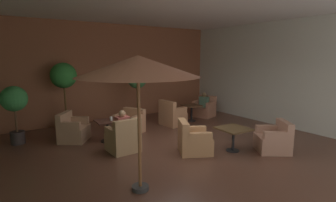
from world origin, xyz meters
TOP-DOWN VIEW (x-y plane):
  - ground_plane at (0.00, 0.00)m, footprint 9.11×8.70m
  - wall_back_brick at (0.00, 4.31)m, footprint 9.11×0.08m
  - wall_right_plain at (4.52, 0.00)m, footprint 0.08×8.70m
  - ceiling_slab at (0.00, 0.00)m, footprint 9.11×8.70m
  - cafe_table_front_left at (-1.29, 1.68)m, footprint 0.69×0.69m
  - armchair_front_left_north at (-0.36, 2.13)m, footprint 1.05×1.07m
  - armchair_front_left_east at (-2.12, 2.29)m, footprint 1.06×1.08m
  - armchair_front_left_south at (-1.26, 0.65)m, footprint 0.75×0.77m
  - cafe_table_front_right at (1.14, -0.94)m, footprint 0.80×0.80m
  - armchair_front_right_north at (0.19, -0.45)m, footprint 1.05×1.03m
  - armchair_front_right_east at (2.00, -1.55)m, footprint 1.07×1.07m
  - cafe_table_mid_center at (2.32, 2.24)m, footprint 0.67×0.67m
  - armchair_mid_center_north at (1.33, 2.13)m, footprint 0.79×0.88m
  - armchair_mid_center_east at (3.27, 2.55)m, footprint 0.92×0.96m
  - patio_umbrella_tall_red at (-1.86, -1.39)m, footprint 2.16×2.16m
  - potted_tree_left_corner at (0.37, 2.97)m, footprint 0.69×0.69m
  - potted_tree_mid_left at (-3.50, 2.90)m, footprint 0.71×0.71m
  - potted_tree_mid_right at (-1.98, 3.64)m, footprint 0.84×0.84m
  - patron_blue_shirt at (3.22, 2.53)m, footprint 0.33×0.41m
  - patron_by_window at (-1.26, 0.69)m, footprint 0.34×0.26m
  - iced_drink_cup at (-1.19, 1.64)m, footprint 0.08×0.08m

SIDE VIEW (x-z plane):
  - ground_plane at x=0.00m, z-range -0.02..0.00m
  - armchair_front_left_north at x=-0.36m, z-range -0.09..0.67m
  - armchair_front_right_east at x=2.00m, z-range -0.10..0.71m
  - armchair_mid_center_east at x=3.27m, z-range -0.11..0.73m
  - armchair_front_right_north at x=0.19m, z-range -0.11..0.74m
  - armchair_front_left_east at x=-2.12m, z-range -0.11..0.74m
  - armchair_front_left_south at x=-1.26m, z-range -0.12..0.78m
  - armchair_mid_center_north at x=1.33m, z-range -0.12..0.80m
  - cafe_table_front_left at x=-1.29m, z-range 0.14..0.76m
  - cafe_table_mid_center at x=2.32m, z-range 0.16..0.78m
  - cafe_table_front_right at x=1.14m, z-range 0.19..0.81m
  - patron_blue_shirt at x=3.22m, z-range 0.36..0.96m
  - iced_drink_cup at x=-1.19m, z-range 0.62..0.73m
  - patron_by_window at x=-1.26m, z-range 0.40..1.05m
  - potted_tree_mid_left at x=-3.50m, z-range 0.33..1.99m
  - potted_tree_left_corner at x=0.37m, z-range 0.40..2.41m
  - potted_tree_mid_right at x=-1.98m, z-range 0.50..2.77m
  - wall_back_brick at x=0.00m, z-range 0.00..3.70m
  - wall_right_plain at x=4.52m, z-range 0.00..3.70m
  - patio_umbrella_tall_red at x=-1.86m, z-range 1.04..3.52m
  - ceiling_slab at x=0.00m, z-range 3.70..3.76m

